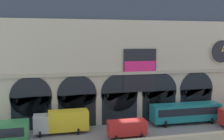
# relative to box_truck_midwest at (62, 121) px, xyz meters

# --- Properties ---
(ground_plane) EXTENTS (200.00, 200.00, 0.00)m
(ground_plane) POSITION_rel_box_truck_midwest_xyz_m (8.90, -2.71, -1.70)
(ground_plane) COLOR slate
(station_building) EXTENTS (40.56, 5.84, 20.14)m
(station_building) POSITION_rel_box_truck_midwest_xyz_m (8.93, 5.01, 8.09)
(station_building) COLOR #B2A891
(station_building) RESTS_ON ground
(box_truck_midwest) EXTENTS (7.50, 2.91, 3.12)m
(box_truck_midwest) POSITION_rel_box_truck_midwest_xyz_m (0.00, 0.00, 0.00)
(box_truck_midwest) COLOR #ADB2B7
(box_truck_midwest) RESTS_ON ground
(van_center) EXTENTS (5.20, 2.48, 2.20)m
(van_center) POSITION_rel_box_truck_midwest_xyz_m (8.42, -3.44, -0.45)
(van_center) COLOR red
(van_center) RESTS_ON ground
(bus_mideast) EXTENTS (11.00, 3.25, 3.10)m
(bus_mideast) POSITION_rel_box_truck_midwest_xyz_m (18.94, 0.06, 0.08)
(bus_mideast) COLOR #19727A
(bus_mideast) RESTS_ON ground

